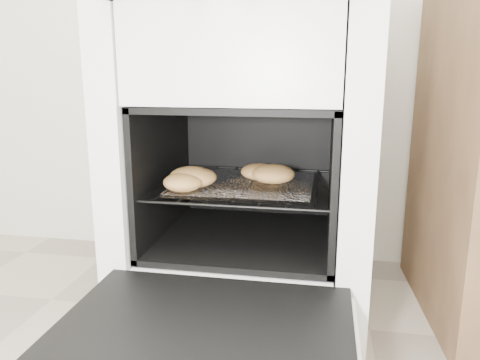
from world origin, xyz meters
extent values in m
cube|color=white|center=(-0.03, 1.15, 0.51)|extent=(0.66, 0.71, 1.02)
cube|color=black|center=(-0.03, 0.57, 0.23)|extent=(0.57, 0.44, 0.03)
cube|color=white|center=(-0.03, 0.57, 0.21)|extent=(0.60, 0.46, 0.02)
cylinder|color=black|center=(-0.27, 1.06, 0.41)|extent=(0.01, 0.46, 0.01)
cylinder|color=black|center=(0.21, 1.06, 0.41)|extent=(0.01, 0.46, 0.01)
cylinder|color=black|center=(-0.03, 0.84, 0.41)|extent=(0.48, 0.01, 0.01)
cylinder|color=black|center=(-0.03, 1.28, 0.41)|extent=(0.48, 0.01, 0.01)
cylinder|color=black|center=(-0.23, 1.06, 0.41)|extent=(0.01, 0.44, 0.01)
cylinder|color=black|center=(-0.17, 1.06, 0.41)|extent=(0.01, 0.44, 0.01)
cylinder|color=black|center=(-0.10, 1.06, 0.41)|extent=(0.01, 0.44, 0.01)
cylinder|color=black|center=(-0.03, 1.06, 0.41)|extent=(0.01, 0.44, 0.01)
cylinder|color=black|center=(0.03, 1.06, 0.41)|extent=(0.01, 0.44, 0.01)
cylinder|color=black|center=(0.10, 1.06, 0.41)|extent=(0.01, 0.44, 0.01)
cylinder|color=black|center=(0.17, 1.06, 0.41)|extent=(0.01, 0.44, 0.01)
cube|color=white|center=(-0.03, 1.04, 0.41)|extent=(0.38, 0.33, 0.01)
ellipsoid|color=tan|center=(-0.16, 0.96, 0.45)|extent=(0.15, 0.15, 0.06)
ellipsoid|color=tan|center=(0.05, 1.05, 0.44)|extent=(0.13, 0.13, 0.05)
ellipsoid|color=tan|center=(-0.16, 0.97, 0.45)|extent=(0.16, 0.16, 0.05)
ellipsoid|color=tan|center=(0.00, 1.09, 0.44)|extent=(0.14, 0.14, 0.04)
ellipsoid|color=tan|center=(-0.17, 0.92, 0.44)|extent=(0.15, 0.15, 0.05)
camera|label=1|loc=(0.18, -0.21, 0.73)|focal=35.00mm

